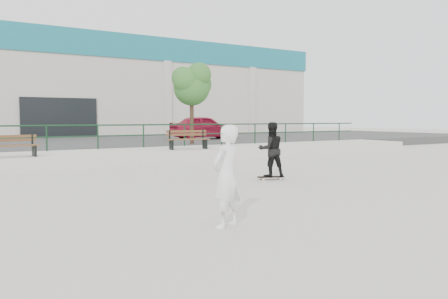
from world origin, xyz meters
TOP-DOWN VIEW (x-y plane):
  - ground at (0.00, 0.00)m, footprint 120.00×120.00m
  - ledge at (0.00, 9.50)m, footprint 30.00×3.00m
  - parking_strip at (0.00, 18.00)m, footprint 60.00×14.00m
  - railing at (-0.00, 10.80)m, footprint 28.00×0.06m
  - commercial_building at (-0.00, 31.99)m, footprint 44.20×16.33m
  - bench_left at (-4.46, 8.46)m, footprint 1.66×0.63m
  - bench_right at (2.20, 8.84)m, footprint 1.81×0.76m
  - tree at (4.15, 12.25)m, footprint 2.27×2.02m
  - red_car at (7.20, 16.62)m, footprint 4.39×2.01m
  - skateboard at (1.78, 2.64)m, footprint 0.80×0.44m
  - standing_skater at (1.78, 2.64)m, footprint 0.90×0.79m
  - seated_skater at (-2.25, -1.44)m, footprint 0.72×0.61m

SIDE VIEW (x-z plane):
  - ground at x=0.00m, z-range 0.00..0.00m
  - skateboard at x=1.78m, z-range 0.03..0.12m
  - ledge at x=0.00m, z-range 0.00..0.50m
  - parking_strip at x=0.00m, z-range 0.00..0.50m
  - seated_skater at x=-2.25m, z-range 0.00..1.68m
  - bench_left at x=-4.46m, z-range 0.50..1.24m
  - standing_skater at x=1.78m, z-range 0.09..1.67m
  - bench_right at x=2.20m, z-range 0.50..1.30m
  - red_car at x=7.20m, z-range 0.50..1.96m
  - railing at x=0.00m, z-range 0.73..1.76m
  - tree at x=4.15m, z-range 1.51..5.55m
  - commercial_building at x=0.00m, z-range 0.58..8.58m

